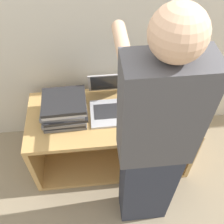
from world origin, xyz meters
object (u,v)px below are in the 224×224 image
(laptop_open, at_px, (110,103))
(laptop_stack_left, at_px, (64,109))
(person, at_px, (153,147))
(laptop_stack_right, at_px, (156,105))

(laptop_open, bearing_deg, laptop_stack_left, -169.55)
(laptop_stack_left, bearing_deg, laptop_open, 10.45)
(laptop_stack_left, xyz_separation_m, person, (0.53, -0.50, 0.18))
(laptop_stack_left, height_order, laptop_stack_right, laptop_stack_left)
(person, bearing_deg, laptop_open, 108.84)
(laptop_stack_right, bearing_deg, laptop_stack_left, 179.80)
(laptop_stack_left, bearing_deg, laptop_stack_right, -0.20)
(laptop_stack_right, distance_m, person, 0.56)
(laptop_open, height_order, laptop_stack_left, laptop_open)
(laptop_open, xyz_separation_m, person, (0.19, -0.56, 0.21))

